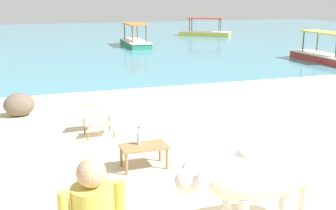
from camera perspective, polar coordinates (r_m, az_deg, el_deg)
sand_beach at (r=6.27m, az=9.20°, el=-11.43°), size 18.00×14.00×0.04m
water_surface at (r=27.24m, az=-12.52°, el=8.73°), size 60.00×36.00×0.03m
cow at (r=4.93m, az=13.20°, el=-9.31°), size 2.05×0.81×1.15m
low_bench_table at (r=6.72m, az=-3.41°, el=-6.17°), size 0.77×0.46×0.39m
bottle at (r=6.73m, az=-4.11°, el=-4.53°), size 0.07×0.07×0.30m
deck_chair_far at (r=8.46m, az=-9.91°, el=-1.49°), size 0.57×0.79×0.68m
shore_rock_large at (r=10.23m, az=-20.09°, el=0.04°), size 0.77×0.61×0.55m
boat_red at (r=19.21m, az=21.13°, el=6.49°), size 1.19×3.68×1.29m
boat_green at (r=23.70m, az=-4.63°, el=8.86°), size 1.22×3.69×1.29m
boat_yellow at (r=30.17m, az=5.19°, el=10.14°), size 3.68×3.03×1.29m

